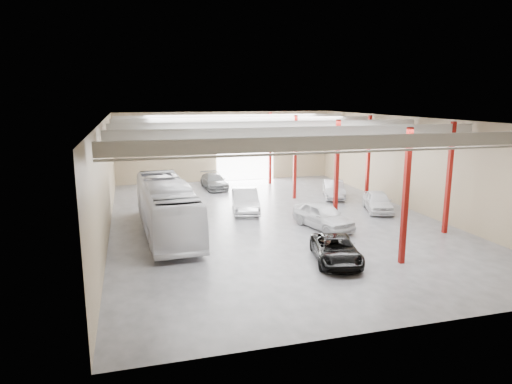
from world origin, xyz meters
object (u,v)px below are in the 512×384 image
car_row_a (323,216)px  car_right_near (334,189)px  black_sedan (336,250)px  car_row_c (214,181)px  car_row_b (245,200)px  car_right_far (378,201)px  coach_bus (167,207)px

car_row_a → car_right_near: size_ratio=1.08×
black_sedan → car_right_near: size_ratio=1.04×
car_row_c → car_row_b: bearing=-88.8°
car_row_b → car_right_far: car_row_b is taller
black_sedan → car_row_a: car_row_a is taller
car_row_b → car_right_far: bearing=-5.1°
black_sedan → car_right_near: car_right_near is taller
car_row_a → car_row_c: 15.65m
coach_bus → car_right_far: size_ratio=2.70×
car_row_a → car_right_far: (5.84, 3.13, -0.08)m
coach_bus → car_right_far: (15.74, 1.46, -0.92)m
car_right_near → car_row_a: bearing=-100.1°
car_row_a → car_right_near: car_row_a is taller
black_sedan → car_right_far: 11.90m
coach_bus → black_sedan: size_ratio=2.54×
coach_bus → car_row_a: coach_bus is taller
coach_bus → car_row_c: (5.44, 13.32, -0.98)m
car_right_far → car_row_a: bearing=-132.9°
black_sedan → coach_bus: bearing=150.6°
coach_bus → car_right_far: 15.84m
coach_bus → car_row_c: bearing=65.2°
car_right_near → car_right_far: (1.19, -5.20, 0.01)m
car_row_b → car_row_a: bearing=-46.4°
coach_bus → car_right_near: coach_bus is taller
coach_bus → car_row_b: 7.34m
coach_bus → car_row_c: size_ratio=2.50×
coach_bus → black_sedan: 11.11m
car_row_a → car_row_b: car_row_b is taller
black_sedan → car_right_near: bearing=79.5°
car_row_a → car_right_far: car_row_a is taller
car_right_far → car_row_c: bearing=149.9°
black_sedan → car_row_b: bearing=113.5°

